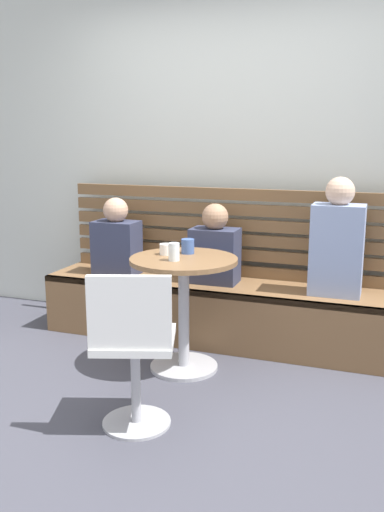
% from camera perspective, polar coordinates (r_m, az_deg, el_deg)
% --- Properties ---
extents(ground, '(8.00, 8.00, 0.00)m').
position_cam_1_polar(ground, '(3.10, -3.49, -16.25)').
color(ground, '#42424C').
extents(back_wall, '(5.20, 0.10, 2.90)m').
position_cam_1_polar(back_wall, '(4.28, 5.20, 11.82)').
color(back_wall, silver).
rests_on(back_wall, ground).
extents(booth_bench, '(2.70, 0.52, 0.44)m').
position_cam_1_polar(booth_bench, '(4.05, 3.25, -5.84)').
color(booth_bench, brown).
rests_on(booth_bench, ground).
extents(booth_backrest, '(2.65, 0.04, 0.67)m').
position_cam_1_polar(booth_backrest, '(4.15, 4.31, 2.48)').
color(booth_backrest, brown).
rests_on(booth_backrest, booth_bench).
extents(cafe_table, '(0.68, 0.68, 0.74)m').
position_cam_1_polar(cafe_table, '(3.49, -0.87, -3.74)').
color(cafe_table, '#ADADB2').
rests_on(cafe_table, ground).
extents(white_chair, '(0.51, 0.51, 0.85)m').
position_cam_1_polar(white_chair, '(2.79, -6.13, -9.20)').
color(white_chair, '#ADADB2').
rests_on(white_chair, ground).
extents(person_adult, '(0.34, 0.22, 0.79)m').
position_cam_1_polar(person_adult, '(3.76, 14.85, 1.36)').
color(person_adult, '#8C9EC6').
rests_on(person_adult, booth_bench).
extents(person_child_left, '(0.34, 0.22, 0.59)m').
position_cam_1_polar(person_child_left, '(4.25, -7.84, 1.56)').
color(person_child_left, '#333851').
rests_on(person_child_left, booth_bench).
extents(person_child_middle, '(0.34, 0.22, 0.58)m').
position_cam_1_polar(person_child_middle, '(3.97, 2.39, 0.79)').
color(person_child_middle, '#333851').
rests_on(person_child_middle, booth_bench).
extents(cup_mug_blue, '(0.08, 0.08, 0.09)m').
position_cam_1_polar(cup_mug_blue, '(3.55, -0.44, 1.02)').
color(cup_mug_blue, '#3D5B9E').
rests_on(cup_mug_blue, cafe_table).
extents(cup_water_clear, '(0.07, 0.07, 0.11)m').
position_cam_1_polar(cup_water_clear, '(3.34, -1.88, 0.43)').
color(cup_water_clear, white).
rests_on(cup_water_clear, cafe_table).
extents(cup_ceramic_white, '(0.08, 0.08, 0.07)m').
position_cam_1_polar(cup_ceramic_white, '(3.52, -2.74, 0.71)').
color(cup_ceramic_white, white).
rests_on(cup_ceramic_white, cafe_table).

